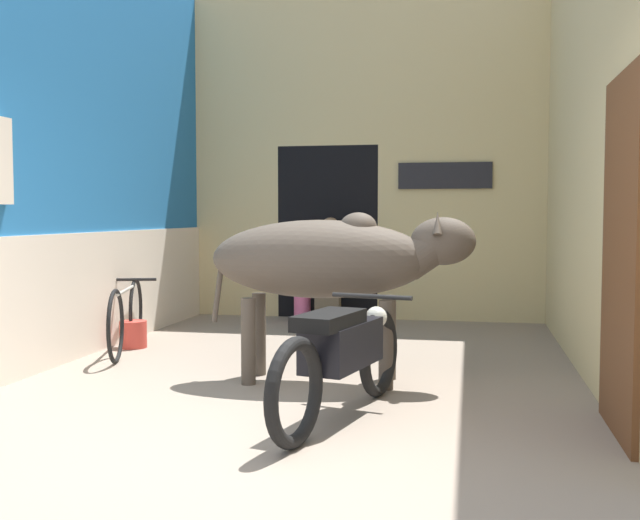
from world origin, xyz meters
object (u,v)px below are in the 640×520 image
(cow, at_px, (332,260))
(bicycle, at_px, (126,317))
(motorcycle_near, at_px, (342,353))
(plastic_stool, at_px, (302,302))
(bucket, at_px, (133,334))
(shopkeeper_seated, at_px, (330,268))

(cow, relative_size, bicycle, 1.24)
(cow, xyz_separation_m, bicycle, (-2.11, 0.86, -0.60))
(cow, height_order, bicycle, cow)
(motorcycle_near, relative_size, bicycle, 1.15)
(bicycle, bearing_deg, plastic_stool, 62.46)
(motorcycle_near, xyz_separation_m, bicycle, (-2.36, 1.86, -0.09))
(cow, height_order, bucket, cow)
(motorcycle_near, distance_m, shopkeeper_seated, 4.14)
(cow, distance_m, shopkeeper_seated, 3.11)
(motorcycle_near, bearing_deg, cow, 103.96)
(motorcycle_near, relative_size, shopkeeper_seated, 1.51)
(motorcycle_near, bearing_deg, bucket, 139.03)
(plastic_stool, bearing_deg, cow, -73.23)
(bucket, bearing_deg, cow, -26.63)
(cow, bearing_deg, plastic_stool, 106.77)
(bicycle, height_order, shopkeeper_seated, shopkeeper_seated)
(shopkeeper_seated, xyz_separation_m, plastic_stool, (-0.35, 0.07, -0.43))
(motorcycle_near, height_order, bicycle, motorcycle_near)
(shopkeeper_seated, xyz_separation_m, bucket, (-1.56, -1.96, -0.53))
(shopkeeper_seated, relative_size, bucket, 4.80)
(shopkeeper_seated, distance_m, bucket, 2.56)
(plastic_stool, bearing_deg, motorcycle_near, -73.91)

